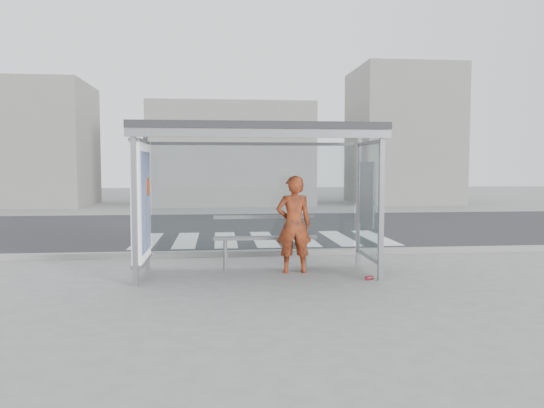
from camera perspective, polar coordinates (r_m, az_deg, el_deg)
The scene contains 11 objects.
ground at distance 9.42m, azimuth -1.55°, elevation -7.57°, with size 80.00×80.00×0.00m, color slate.
road at distance 16.33m, azimuth -3.41°, elevation -2.64°, with size 30.00×10.00×0.01m, color #232325.
curb at distance 11.32m, azimuth -2.30°, elevation -5.30°, with size 30.00×0.18×0.12m, color gray.
crosswalk at distance 13.88m, azimuth -0.90°, elevation -3.81°, with size 6.55×3.00×0.00m.
bus_shelter at distance 9.27m, azimuth -3.90°, elevation 4.57°, with size 4.25×1.65×2.62m.
building_left at distance 28.77m, azimuth -24.89°, elevation 5.84°, with size 6.00×5.00×6.00m, color gray.
building_center at distance 27.22m, azimuth -4.44°, elevation 5.27°, with size 8.00×5.00×5.00m, color gray.
building_right at distance 28.92m, azimuth 13.82°, elevation 7.08°, with size 5.00×5.00×7.00m, color gray.
person at distance 9.45m, azimuth 2.36°, elevation -2.21°, with size 0.63×0.42×1.74m, color #C46B12.
bench at distance 9.83m, azimuth -0.73°, elevation -3.65°, with size 1.91×0.33×0.99m.
soda_can at distance 9.10m, azimuth 10.41°, elevation -7.82°, with size 0.07×0.07×0.13m, color #C03845.
Camera 1 is at (-0.69, -9.20, 1.89)m, focal length 35.00 mm.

